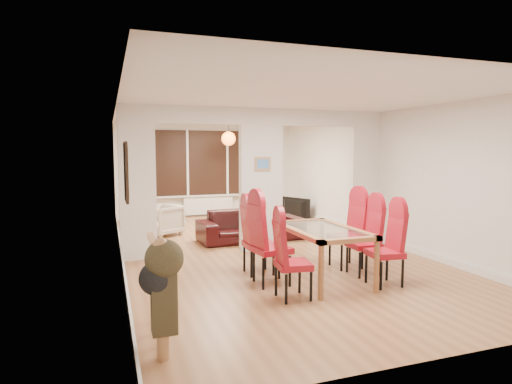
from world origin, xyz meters
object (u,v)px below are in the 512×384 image
dining_chair_rc (346,232)px  television (293,209)px  dining_chair_la (293,258)px  bowl (253,216)px  dining_chair_lc (259,239)px  dining_table (321,254)px  bottle (244,213)px  sofa (251,225)px  person (145,192)px  dining_chair_ra (385,247)px  dining_chair_rb (364,239)px  armchair (162,220)px  coffee_table (246,223)px  dining_chair_lb (272,243)px

dining_chair_rc → television: size_ratio=1.11×
dining_chair_la → bowl: size_ratio=4.65×
dining_chair_rc → dining_chair_la: bearing=-147.5°
dining_chair_lc → dining_chair_rc: bearing=-2.5°
dining_table → bottle: bearing=87.1°
sofa → person: 2.81m
dining_chair_la → sofa: dining_chair_la is taller
dining_chair_ra → dining_chair_rb: (0.03, 0.54, 0.00)m
dining_chair_ra → bottle: 4.86m
dining_chair_rc → person: bearing=117.0°
dining_chair_rc → television: dining_chair_rc is taller
armchair → dining_chair_rc: bearing=2.4°
dining_chair_rc → coffee_table: bearing=91.4°
dining_table → dining_chair_lb: (-0.74, 0.05, 0.20)m
dining_chair_la → dining_table: bearing=47.3°
dining_chair_la → bowl: (1.14, 4.94, -0.26)m
television → dining_chair_ra: bearing=145.1°
dining_chair_la → bowl: 5.07m
armchair → bowl: bearing=66.2°
dining_table → bowl: bearing=84.2°
person → bottle: (2.26, -0.53, -0.51)m
dining_chair_lb → sofa: bearing=70.2°
dining_chair_la → sofa: size_ratio=0.48×
television → coffee_table: size_ratio=1.02×
armchair → coffee_table: (2.02, 0.30, -0.22)m
dining_chair_la → person: person is taller
dining_chair_ra → television: 5.71m
sofa → coffee_table: (0.35, 1.43, -0.20)m
sofa → bottle: bearing=74.4°
coffee_table → bottle: 0.26m
dining_chair_rc → bowl: (-0.24, 3.88, -0.30)m
dining_chair_ra → sofa: bearing=110.0°
dining_table → dining_chair_rb: size_ratio=1.51×
dining_chair_rb → dining_chair_rc: 0.43m
dining_chair_la → dining_chair_ra: (1.40, 0.08, 0.02)m
coffee_table → bottle: size_ratio=3.62×
dining_chair_rb → dining_chair_rc: size_ratio=0.95×
dining_chair_lb → bottle: dining_chair_lb is taller
person → dining_chair_la: bearing=37.0°
dining_table → dining_chair_lb: dining_chair_lb is taller
armchair → dining_chair_lc: bearing=-15.5°
dining_chair_la → dining_chair_rc: 1.74m
dining_chair_lc → bowl: 3.95m
dining_chair_lb → person: bearing=98.2°
dining_chair_rb → television: dining_chair_rb is taller
dining_chair_ra → dining_chair_lc: bearing=149.7°
dining_chair_la → bottle: size_ratio=3.72×
dining_chair_lb → dining_chair_rc: (1.43, 0.42, -0.02)m
dining_chair_lb → armchair: bearing=97.4°
dining_chair_lc → bowl: dining_chair_lc is taller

